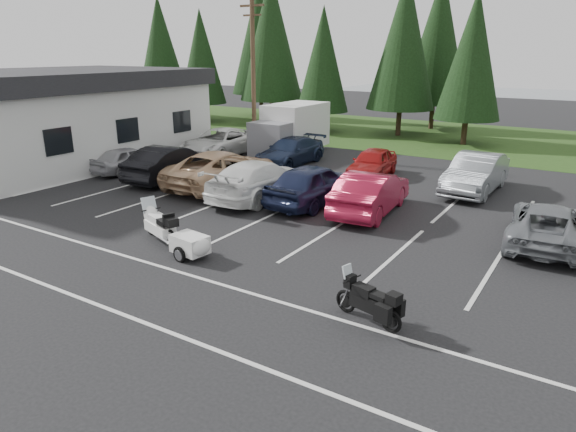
# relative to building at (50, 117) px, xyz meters

# --- Properties ---
(ground) EXTENTS (120.00, 120.00, 0.00)m
(ground) POSITION_rel_building_xyz_m (18.00, -4.00, -2.45)
(ground) COLOR black
(ground) RESTS_ON ground
(grass_strip) EXTENTS (80.00, 16.00, 0.01)m
(grass_strip) POSITION_rel_building_xyz_m (18.00, 20.00, -2.45)
(grass_strip) COLOR #203D13
(grass_strip) RESTS_ON ground
(lake_water) EXTENTS (70.00, 50.00, 0.02)m
(lake_water) POSITION_rel_building_xyz_m (22.00, 51.00, -2.45)
(lake_water) COLOR slate
(lake_water) RESTS_ON ground
(building) EXTENTS (10.60, 15.60, 4.90)m
(building) POSITION_rel_building_xyz_m (0.00, 0.00, 0.00)
(building) COLOR silver
(building) RESTS_ON ground
(utility_pole) EXTENTS (1.60, 0.26, 9.00)m
(utility_pole) POSITION_rel_building_xyz_m (8.00, 8.00, 2.25)
(utility_pole) COLOR #473321
(utility_pole) RESTS_ON ground
(box_truck) EXTENTS (2.40, 5.60, 2.90)m
(box_truck) POSITION_rel_building_xyz_m (10.00, 8.50, -1.00)
(box_truck) COLOR silver
(box_truck) RESTS_ON ground
(stall_markings) EXTENTS (32.00, 16.00, 0.01)m
(stall_markings) POSITION_rel_building_xyz_m (18.00, -2.00, -2.45)
(stall_markings) COLOR silver
(stall_markings) RESTS_ON ground
(conifer_0) EXTENTS (4.58, 4.58, 10.66)m
(conifer_0) POSITION_rel_building_xyz_m (-10.00, 18.50, 3.78)
(conifer_0) COLOR #332316
(conifer_0) RESTS_ON ground
(conifer_1) EXTENTS (3.96, 3.96, 9.22)m
(conifer_1) POSITION_rel_building_xyz_m (-4.00, 17.20, 2.94)
(conifer_1) COLOR #332316
(conifer_1) RESTS_ON ground
(conifer_2) EXTENTS (5.10, 5.10, 11.89)m
(conifer_2) POSITION_rel_building_xyz_m (2.00, 18.80, 4.50)
(conifer_2) COLOR #332316
(conifer_2) RESTS_ON ground
(conifer_3) EXTENTS (3.87, 3.87, 9.02)m
(conifer_3) POSITION_rel_building_xyz_m (7.50, 17.40, 2.82)
(conifer_3) COLOR #332316
(conifer_3) RESTS_ON ground
(conifer_4) EXTENTS (4.80, 4.80, 11.17)m
(conifer_4) POSITION_rel_building_xyz_m (13.00, 18.90, 4.08)
(conifer_4) COLOR #332316
(conifer_4) RESTS_ON ground
(conifer_5) EXTENTS (4.14, 4.14, 9.63)m
(conifer_5) POSITION_rel_building_xyz_m (18.00, 17.60, 3.18)
(conifer_5) COLOR #332316
(conifer_5) RESTS_ON ground
(conifer_back_a) EXTENTS (5.28, 5.28, 12.30)m
(conifer_back_a) POSITION_rel_building_xyz_m (-2.00, 23.00, 4.74)
(conifer_back_a) COLOR #332316
(conifer_back_a) RESTS_ON ground
(conifer_back_b) EXTENTS (4.97, 4.97, 11.58)m
(conifer_back_b) POSITION_rel_building_xyz_m (14.00, 23.50, 4.32)
(conifer_back_b) COLOR #332316
(conifer_back_b) RESTS_ON ground
(car_near_0) EXTENTS (1.67, 3.92, 1.32)m
(car_near_0) POSITION_rel_building_xyz_m (5.62, 0.33, -1.79)
(car_near_0) COLOR #B1B0B5
(car_near_0) RESTS_ON ground
(car_near_1) EXTENTS (2.19, 5.18, 1.66)m
(car_near_1) POSITION_rel_building_xyz_m (8.68, 0.24, -1.62)
(car_near_1) COLOR black
(car_near_1) RESTS_ON ground
(car_near_2) EXTENTS (2.82, 5.99, 1.66)m
(car_near_2) POSITION_rel_building_xyz_m (11.58, 0.54, -1.62)
(car_near_2) COLOR tan
(car_near_2) RESTS_ON ground
(car_near_3) EXTENTS (2.34, 5.54, 1.59)m
(car_near_3) POSITION_rel_building_xyz_m (14.04, -0.10, -1.65)
(car_near_3) COLOR white
(car_near_3) RESTS_ON ground
(car_near_4) EXTENTS (2.20, 4.97, 1.66)m
(car_near_4) POSITION_rel_building_xyz_m (16.38, 0.36, -1.62)
(car_near_4) COLOR #171E3B
(car_near_4) RESTS_ON ground
(car_near_5) EXTENTS (2.10, 5.00, 1.61)m
(car_near_5) POSITION_rel_building_xyz_m (18.81, 0.47, -1.65)
(car_near_5) COLOR maroon
(car_near_5) RESTS_ON ground
(car_near_6) EXTENTS (2.56, 4.98, 1.34)m
(car_near_6) POSITION_rel_building_xyz_m (24.92, 0.34, -1.78)
(car_near_6) COLOR slate
(car_near_6) RESTS_ON ground
(car_far_0) EXTENTS (2.94, 5.82, 1.58)m
(car_far_0) POSITION_rel_building_xyz_m (6.93, 6.03, -1.66)
(car_far_0) COLOR white
(car_far_0) RESTS_ON ground
(car_far_1) EXTENTS (2.15, 4.97, 1.43)m
(car_far_1) POSITION_rel_building_xyz_m (11.63, 6.24, -1.74)
(car_far_1) COLOR #18223C
(car_far_1) RESTS_ON ground
(car_far_2) EXTENTS (2.02, 4.22, 1.39)m
(car_far_2) POSITION_rel_building_xyz_m (16.53, 5.95, -1.75)
(car_far_2) COLOR #9F1414
(car_far_2) RESTS_ON ground
(car_far_3) EXTENTS (1.90, 5.07, 1.65)m
(car_far_3) POSITION_rel_building_xyz_m (21.45, 5.70, -1.62)
(car_far_3) COLOR gray
(car_far_3) RESTS_ON ground
(touring_motorcycle) EXTENTS (2.54, 1.52, 1.35)m
(touring_motorcycle) POSITION_rel_building_xyz_m (14.29, -6.00, -1.78)
(touring_motorcycle) COLOR white
(touring_motorcycle) RESTS_ON ground
(cargo_trailer) EXTENTS (1.66, 1.08, 0.72)m
(cargo_trailer) POSITION_rel_building_xyz_m (16.05, -6.53, -2.09)
(cargo_trailer) COLOR white
(cargo_trailer) RESTS_ON ground
(adventure_motorcycle) EXTENTS (2.14, 1.18, 1.24)m
(adventure_motorcycle) POSITION_rel_building_xyz_m (22.10, -7.24, -1.83)
(adventure_motorcycle) COLOR black
(adventure_motorcycle) RESTS_ON ground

